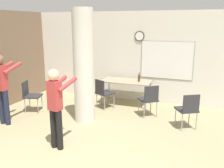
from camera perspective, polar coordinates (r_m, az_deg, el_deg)
wall_back at (r=7.93m, az=5.85°, el=6.16°), size 8.00×0.15×2.80m
support_pillar at (r=6.16m, az=-6.51°, el=3.94°), size 0.50×0.50×2.80m
folding_table at (r=7.57m, az=3.26°, el=0.41°), size 1.48×0.76×0.75m
bottle_on_table at (r=7.45m, az=6.19°, el=1.36°), size 0.07×0.07×0.27m
chair_table_right at (r=6.68m, az=8.47°, el=-3.21°), size 0.62×0.62×0.87m
chair_by_left_wall at (r=7.35m, az=-18.16°, el=-2.17°), size 0.55×0.55×0.87m
chair_table_left at (r=7.24m, az=-1.98°, el=-1.72°), size 0.60×0.60×0.87m
chair_mid_room at (r=6.11m, az=16.98°, el=-5.30°), size 0.60×0.60×0.87m
person_playing_front at (r=4.95m, az=-12.69°, el=-4.20°), size 0.44×0.66×1.61m
person_watching_back at (r=6.55m, az=-23.75°, el=0.00°), size 0.42×0.65×1.73m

